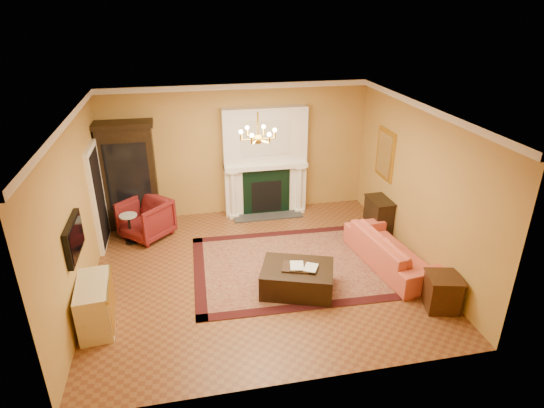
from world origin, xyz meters
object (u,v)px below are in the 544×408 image
object	(u,v)px
pedestal_table	(130,227)
commode	(96,305)
wingback_armchair	(146,217)
end_table	(442,293)
leather_ottoman	(297,278)
console_table	(378,217)
coral_sofa	(392,245)
china_cabinet	(130,178)

from	to	relation	value
pedestal_table	commode	size ratio (longest dim) A/B	0.63
wingback_armchair	commode	world-z (taller)	wingback_armchair
end_table	leather_ottoman	xyz separation A→B (m)	(-2.19, 0.94, -0.05)
wingback_armchair	pedestal_table	bearing A→B (deg)	-102.10
wingback_armchair	console_table	size ratio (longest dim) A/B	1.21
console_table	leather_ottoman	world-z (taller)	console_table
coral_sofa	leather_ottoman	distance (m)	2.01
commode	wingback_armchair	bearing A→B (deg)	73.13
leather_ottoman	coral_sofa	bearing A→B (deg)	32.42
pedestal_table	leather_ottoman	size ratio (longest dim) A/B	0.53
end_table	leather_ottoman	distance (m)	2.38
wingback_armchair	commode	distance (m)	2.89
wingback_armchair	coral_sofa	bearing A→B (deg)	20.32
wingback_armchair	commode	xyz separation A→B (m)	(-0.62, -2.82, -0.08)
pedestal_table	commode	xyz separation A→B (m)	(-0.30, -2.61, 0.01)
pedestal_table	wingback_armchair	bearing A→B (deg)	32.99
console_table	end_table	bearing A→B (deg)	-93.27
pedestal_table	commode	bearing A→B (deg)	-96.60
wingback_armchair	pedestal_table	size ratio (longest dim) A/B	1.43
commode	end_table	world-z (taller)	commode
commode	leather_ottoman	distance (m)	3.28
coral_sofa	commode	bearing A→B (deg)	90.23
china_cabinet	wingback_armchair	xyz separation A→B (m)	(0.29, -0.66, -0.67)
china_cabinet	end_table	xyz separation A→B (m)	(5.12, -4.16, -0.84)
china_cabinet	pedestal_table	xyz separation A→B (m)	(-0.03, -0.87, -0.75)
china_cabinet	pedestal_table	bearing A→B (deg)	-92.86
pedestal_table	end_table	xyz separation A→B (m)	(5.15, -3.29, -0.08)
pedestal_table	console_table	distance (m)	5.24
wingback_armchair	console_table	xyz separation A→B (m)	(4.89, -0.81, -0.08)
china_cabinet	end_table	distance (m)	6.65
end_table	console_table	world-z (taller)	console_table
coral_sofa	console_table	world-z (taller)	coral_sofa
china_cabinet	commode	xyz separation A→B (m)	(-0.33, -3.48, -0.75)
pedestal_table	end_table	bearing A→B (deg)	-32.57
pedestal_table	coral_sofa	distance (m)	5.26
leather_ottoman	console_table	bearing A→B (deg)	57.17
china_cabinet	leather_ottoman	world-z (taller)	china_cabinet
console_table	china_cabinet	bearing A→B (deg)	162.18
china_cabinet	coral_sofa	distance (m)	5.65
console_table	leather_ottoman	size ratio (longest dim) A/B	0.63
wingback_armchair	pedestal_table	xyz separation A→B (m)	(-0.32, -0.21, -0.09)
pedestal_table	leather_ottoman	distance (m)	3.78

